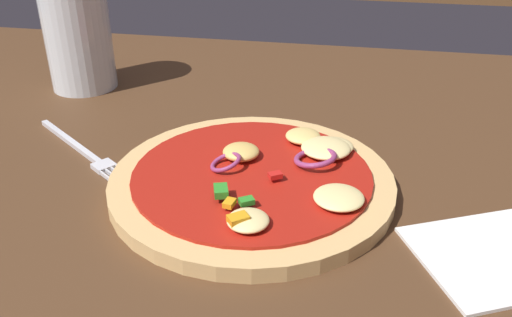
# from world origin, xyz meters

# --- Properties ---
(dining_table) EXTENTS (1.40, 0.98, 0.03)m
(dining_table) POSITION_xyz_m (0.00, 0.00, 0.02)
(dining_table) COLOR #4C301C
(dining_table) RESTS_ON ground
(pizza) EXTENTS (0.25, 0.25, 0.03)m
(pizza) POSITION_xyz_m (0.04, 0.04, 0.04)
(pizza) COLOR tan
(pizza) RESTS_ON dining_table
(fork) EXTENTS (0.15, 0.11, 0.01)m
(fork) POSITION_xyz_m (-0.14, 0.07, 0.03)
(fork) COLOR silver
(fork) RESTS_ON dining_table
(beer_glass) EXTENTS (0.08, 0.08, 0.14)m
(beer_glass) POSITION_xyz_m (-0.23, 0.24, 0.10)
(beer_glass) COLOR silver
(beer_glass) RESTS_ON dining_table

